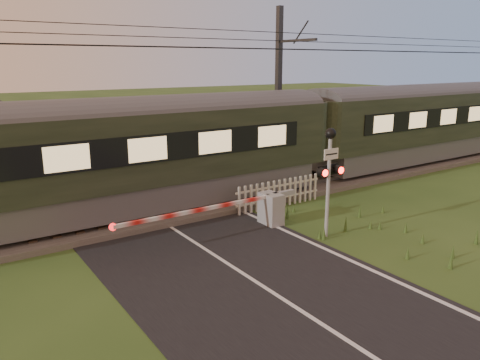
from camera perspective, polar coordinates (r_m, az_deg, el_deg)
ground at (r=11.03m, az=2.86°, el=-12.94°), size 160.00×160.00×0.00m
road at (r=10.87m, az=3.70°, el=-13.33°), size 6.00×140.00×0.03m
track_bed at (r=16.27m, az=-11.03°, el=-3.83°), size 140.00×3.40×0.39m
overhead_wires at (r=15.51m, az=-12.06°, el=16.48°), size 120.00×0.62×0.62m
train at (r=19.64m, az=8.39°, el=5.50°), size 39.19×2.70×3.64m
boom_gate at (r=14.69m, az=2.94°, el=-3.49°), size 6.13×0.78×1.04m
crossing_signal at (r=13.59m, az=10.84°, el=2.03°), size 0.82×0.35×3.23m
picket_fence at (r=16.62m, az=4.81°, el=-1.63°), size 3.68×0.08×1.00m
catenary_mast at (r=21.27m, az=4.81°, el=10.90°), size 0.23×2.47×7.37m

